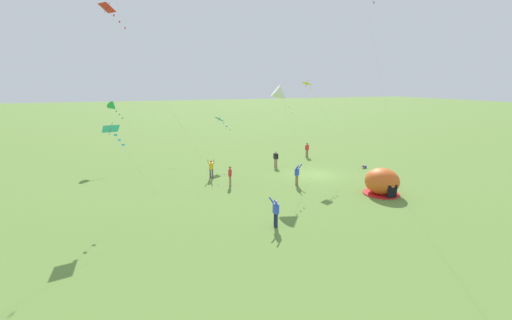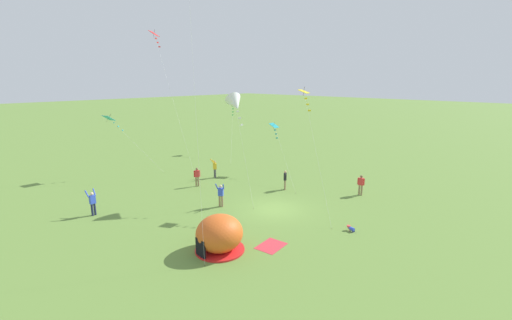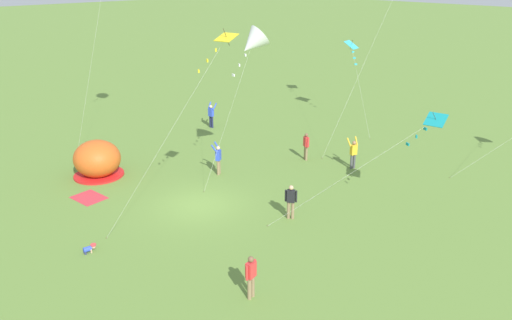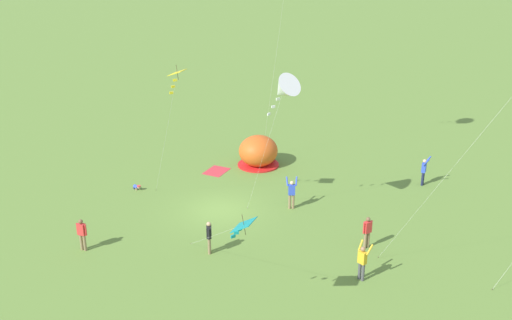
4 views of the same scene
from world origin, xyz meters
name	(u,v)px [view 2 (image 2 of 4)]	position (x,y,z in m)	size (l,w,h in m)	color
ground_plane	(275,209)	(0.00, 0.00, 0.00)	(300.00, 300.00, 0.00)	olive
popup_tent	(219,234)	(-6.99, -1.80, 1.00)	(2.81, 2.81, 2.10)	#D8591E
picnic_blanket	(271,246)	(-4.61, -3.59, 0.01)	(1.70, 1.30, 0.01)	#CC333D
toddler_crawling	(351,228)	(0.40, -6.00, 0.18)	(0.30, 0.55, 0.32)	blue
person_with_toddler	(285,179)	(4.16, 2.32, 0.96)	(0.50, 0.41, 1.72)	#8C7251
person_flying_kite	(93,202)	(-9.74, 8.66, 1.00)	(0.68, 0.51, 1.89)	#1E2347
person_strolling	(361,184)	(7.33, -3.19, 0.96)	(0.31, 0.58, 1.72)	#8C7251
person_arms_raised	(215,168)	(2.36, 9.67, 1.00)	(0.59, 0.70, 1.89)	#4C4C51
person_near_tent	(197,176)	(-0.50, 8.73, 0.96)	(0.54, 0.38, 1.72)	#8C7251
person_watching_sky	(221,194)	(-2.41, 3.32, 1.00)	(0.67, 0.72, 1.89)	#8C7251
kite_cyan	(111,120)	(-3.93, 17.56, 5.60)	(4.59, 3.25, 6.19)	silver
kite_green	(233,105)	(12.51, 17.76, 6.10)	(6.21, 6.04, 6.71)	silver
kite_yellow	(305,97)	(2.67, -0.55, 8.20)	(3.44, 5.10, 8.92)	silver
kite_red	(155,38)	(1.21, 17.04, 13.55)	(1.82, 8.33, 14.34)	silver
kite_teal	(275,128)	(8.20, 6.97, 4.60)	(4.91, 6.67, 5.17)	silver
kite_white	(235,104)	(-0.18, 3.93, 7.62)	(1.76, 3.78, 8.50)	silver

